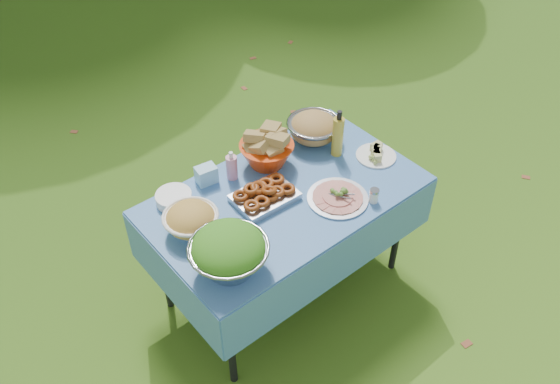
# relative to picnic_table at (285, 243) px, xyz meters

# --- Properties ---
(ground) EXTENTS (80.00, 80.00, 0.00)m
(ground) POSITION_rel_picnic_table_xyz_m (0.00, 0.00, -0.38)
(ground) COLOR #173309
(ground) RESTS_ON ground
(picnic_table) EXTENTS (1.46, 0.86, 0.76)m
(picnic_table) POSITION_rel_picnic_table_xyz_m (0.00, 0.00, 0.00)
(picnic_table) COLOR #83D3FC
(picnic_table) RESTS_ON ground
(salad_bowl) EXTENTS (0.44, 0.44, 0.24)m
(salad_bowl) POSITION_rel_picnic_table_xyz_m (-0.53, -0.23, 0.50)
(salad_bowl) COLOR gray
(salad_bowl) RESTS_ON picnic_table
(pasta_bowl_white) EXTENTS (0.30, 0.30, 0.15)m
(pasta_bowl_white) POSITION_rel_picnic_table_xyz_m (-0.53, 0.09, 0.46)
(pasta_bowl_white) COLOR white
(pasta_bowl_white) RESTS_ON picnic_table
(plate_stack) EXTENTS (0.25, 0.25, 0.05)m
(plate_stack) POSITION_rel_picnic_table_xyz_m (-0.48, 0.32, 0.41)
(plate_stack) COLOR white
(plate_stack) RESTS_ON picnic_table
(wipes_box) EXTENTS (0.12, 0.09, 0.10)m
(wipes_box) POSITION_rel_picnic_table_xyz_m (-0.26, 0.35, 0.43)
(wipes_box) COLOR #9CDBF9
(wipes_box) RESTS_ON picnic_table
(sanitizer_bottle) EXTENTS (0.08, 0.08, 0.17)m
(sanitizer_bottle) POSITION_rel_picnic_table_xyz_m (-0.13, 0.29, 0.47)
(sanitizer_bottle) COLOR pink
(sanitizer_bottle) RESTS_ON picnic_table
(bread_bowl) EXTENTS (0.32, 0.32, 0.20)m
(bread_bowl) POSITION_rel_picnic_table_xyz_m (0.09, 0.26, 0.48)
(bread_bowl) COLOR #E13A09
(bread_bowl) RESTS_ON picnic_table
(pasta_bowl_steel) EXTENTS (0.37, 0.37, 0.17)m
(pasta_bowl_steel) POSITION_rel_picnic_table_xyz_m (0.44, 0.26, 0.46)
(pasta_bowl_steel) COLOR gray
(pasta_bowl_steel) RESTS_ON picnic_table
(fried_tray) EXTENTS (0.33, 0.24, 0.08)m
(fried_tray) POSITION_rel_picnic_table_xyz_m (-0.11, 0.03, 0.42)
(fried_tray) COLOR silver
(fried_tray) RESTS_ON picnic_table
(charcuterie_platter) EXTENTS (0.40, 0.40, 0.07)m
(charcuterie_platter) POSITION_rel_picnic_table_xyz_m (0.19, -0.21, 0.42)
(charcuterie_platter) COLOR silver
(charcuterie_platter) RESTS_ON picnic_table
(oil_bottle) EXTENTS (0.07, 0.07, 0.29)m
(oil_bottle) POSITION_rel_picnic_table_xyz_m (0.45, 0.08, 0.53)
(oil_bottle) COLOR gold
(oil_bottle) RESTS_ON picnic_table
(cheese_plate) EXTENTS (0.29, 0.29, 0.06)m
(cheese_plate) POSITION_rel_picnic_table_xyz_m (0.60, -0.09, 0.41)
(cheese_plate) COLOR white
(cheese_plate) RESTS_ON picnic_table
(shaker) EXTENTS (0.06, 0.06, 0.08)m
(shaker) POSITION_rel_picnic_table_xyz_m (0.32, -0.34, 0.42)
(shaker) COLOR white
(shaker) RESTS_ON picnic_table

